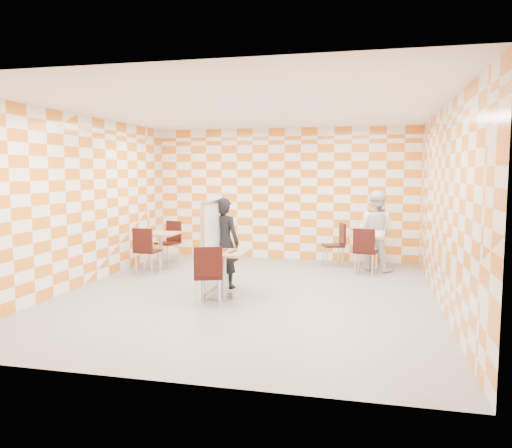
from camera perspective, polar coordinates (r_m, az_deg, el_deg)
The scene contains 15 objects.
room_shell at distance 8.58m, azimuth -0.13°, elevation 2.58°, with size 7.00×7.00×7.00m.
main_table at distance 7.98m, azimuth -3.70°, elevation -4.86°, with size 0.70×0.70×0.75m.
second_table at distance 10.64m, azimuth 12.50°, elevation -2.26°, with size 0.70×0.70×0.75m.
empty_table at distance 10.58m, azimuth -10.88°, elevation -2.28°, with size 0.70×0.70×0.75m.
chair_main_front at distance 7.45m, azimuth -5.51°, elevation -5.40°, with size 0.54×0.55×0.92m.
chair_second_front at distance 9.90m, azimuth 12.35°, elevation -2.66°, with size 0.50×0.51×0.92m.
chair_second_side at distance 10.73m, azimuth 9.29°, elevation -1.94°, with size 0.54×0.53×0.92m.
chair_empty_near at distance 9.98m, azimuth -12.53°, elevation -2.60°, with size 0.45×0.46×0.92m.
chair_empty_far at distance 11.17m, azimuth -9.73°, elevation -1.64°, with size 0.54×0.55×0.92m.
partition at distance 8.36m, azimuth -4.68°, elevation -2.42°, with size 0.08×1.38×1.55m.
man_dark at distance 8.65m, azimuth -3.71°, elevation -2.16°, with size 0.57×0.38×1.57m, color black.
man_white at distance 10.44m, azimuth 13.51°, elevation -0.74°, with size 0.79×0.62×1.64m, color white.
pizza_on_foil at distance 7.93m, azimuth -3.74°, elevation -3.05°, with size 0.40×0.40×0.04m.
sport_bottle at distance 10.71m, azimuth 11.69°, elevation -0.42°, with size 0.06×0.06×0.20m.
soda_bottle at distance 10.59m, azimuth 13.40°, elevation -0.45°, with size 0.07×0.07×0.23m.
Camera 1 is at (1.96, -7.79, 2.01)m, focal length 35.00 mm.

